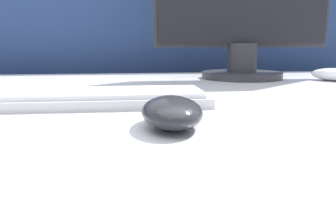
{
  "coord_description": "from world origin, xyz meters",
  "views": [
    {
      "loc": [
        -0.01,
        -0.66,
        0.82
      ],
      "look_at": [
        0.04,
        -0.23,
        0.74
      ],
      "focal_mm": 35.0,
      "sensor_mm": 36.0,
      "label": 1
    }
  ],
  "objects": [
    {
      "name": "monitor",
      "position": [
        0.33,
        0.29,
        0.94
      ],
      "size": [
        0.53,
        0.24,
        0.46
      ],
      "color": "#28282D",
      "rests_on": "desk"
    },
    {
      "name": "computer_mouse_far",
      "position": [
        0.57,
        0.19,
        0.73
      ],
      "size": [
        0.13,
        0.14,
        0.04
      ],
      "rotation": [
        0.0,
        0.0,
        0.69
      ],
      "color": "white",
      "rests_on": "desk"
    },
    {
      "name": "partition_panel",
      "position": [
        0.0,
        0.66,
        0.51
      ],
      "size": [
        5.0,
        0.03,
        1.03
      ],
      "color": "navy",
      "rests_on": "ground_plane"
    },
    {
      "name": "computer_mouse_near",
      "position": [
        0.04,
        -0.27,
        0.74
      ],
      "size": [
        0.08,
        0.12,
        0.04
      ],
      "rotation": [
        0.0,
        0.0,
        -0.04
      ],
      "color": "#232328",
      "rests_on": "desk"
    },
    {
      "name": "keyboard",
      "position": [
        -0.07,
        -0.1,
        0.73
      ],
      "size": [
        0.39,
        0.14,
        0.02
      ],
      "rotation": [
        0.0,
        0.0,
        -0.02
      ],
      "color": "silver",
      "rests_on": "desk"
    }
  ]
}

